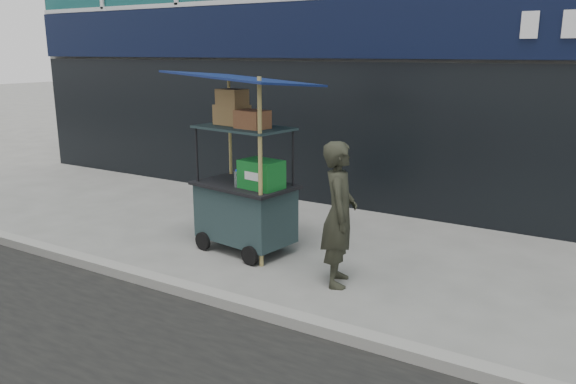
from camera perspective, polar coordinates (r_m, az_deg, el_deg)
The scene contains 4 objects.
ground at distance 6.19m, azimuth -6.27°, elevation -10.45°, with size 80.00×80.00×0.00m, color slate.
curb at distance 6.02m, azimuth -7.46°, elevation -10.59°, with size 80.00×0.18×0.12m, color gray.
vendor_cart at distance 7.27m, azimuth -4.35°, elevation 0.20°, with size 1.88×1.46×2.33m.
vendor_man at distance 6.22m, azimuth 5.22°, elevation -2.26°, with size 0.59×0.39×1.63m, color #282A1E.
Camera 1 is at (3.47, -4.44, 2.56)m, focal length 35.00 mm.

